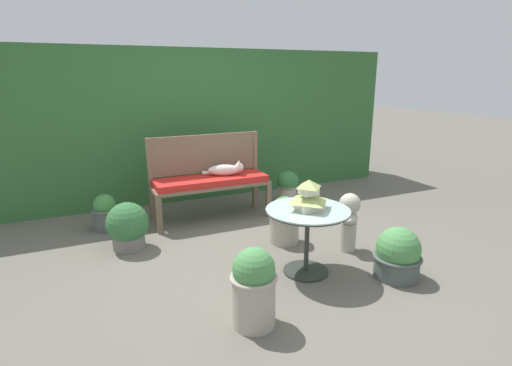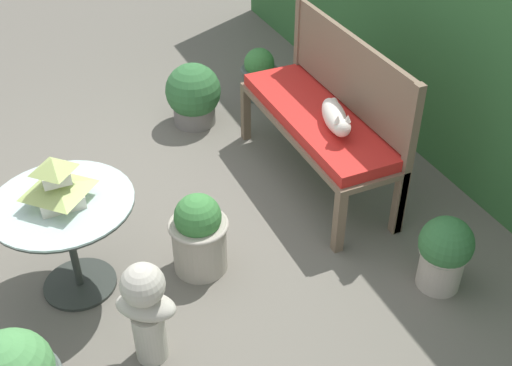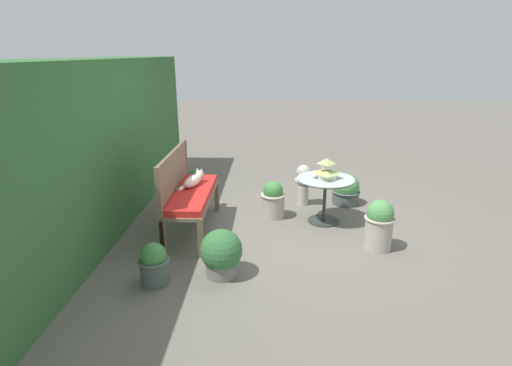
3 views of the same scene
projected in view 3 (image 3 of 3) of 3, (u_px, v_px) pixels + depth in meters
The scene contains 14 objects.
ground at pixel (287, 229), 5.33m from camera, with size 30.00×30.00×0.00m, color #666056.
foliage_hedge_back at pixel (83, 148), 5.09m from camera, with size 6.40×1.00×2.17m, color #336633.
garden_bench at pixel (192, 197), 5.14m from camera, with size 1.48×0.49×0.56m.
bench_backrest at pixel (174, 175), 5.06m from camera, with size 1.48×0.06×1.07m.
cat at pixel (194, 180), 5.29m from camera, with size 0.50×0.29×0.20m.
patio_table at pixel (325, 188), 5.41m from camera, with size 0.77×0.77×0.63m.
pagoda_birdhouse at pixel (326, 170), 5.33m from camera, with size 0.31×0.31×0.28m.
garden_bust at pixel (303, 182), 6.09m from camera, with size 0.33×0.36×0.63m.
potted_plant_bench_left at pixel (196, 183), 6.37m from camera, with size 0.31×0.31×0.48m.
potted_plant_hedge_corner at pixel (273, 200), 5.65m from camera, with size 0.36×0.36×0.53m.
potted_plant_bench_right at pixel (379, 224), 4.70m from camera, with size 0.36×0.36×0.61m.
potted_plant_table_far at pixel (346, 190), 6.16m from camera, with size 0.44×0.44×0.48m.
potted_plant_table_near at pixel (154, 264), 4.01m from camera, with size 0.32×0.32×0.44m.
potted_plant_patio_mid at pixel (221, 254), 4.15m from camera, with size 0.44×0.44×0.51m.
Camera 3 is at (-4.89, 0.23, 2.24)m, focal length 28.00 mm.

